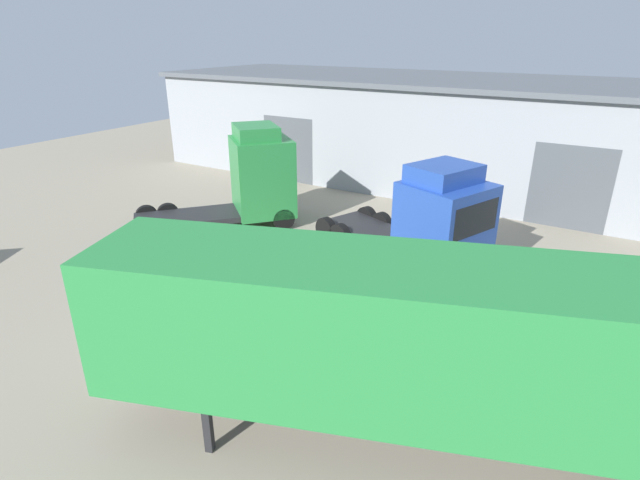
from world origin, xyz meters
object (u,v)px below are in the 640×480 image
tractor_unit_green (252,179)px  oil_drum (280,287)px  container_trailer_green (416,341)px  tractor_unit_blue (431,223)px

tractor_unit_green → oil_drum: 7.24m
container_trailer_green → tractor_unit_green: size_ratio=1.83×
tractor_unit_green → oil_drum: bearing=-94.5°
container_trailer_green → tractor_unit_green: 13.95m
tractor_unit_blue → oil_drum: size_ratio=8.06×
container_trailer_green → tractor_unit_green: tractor_unit_green is taller
tractor_unit_blue → container_trailer_green: (2.48, -8.01, 0.77)m
tractor_unit_blue → oil_drum: (-3.34, -4.21, -1.43)m
tractor_unit_blue → oil_drum: 5.56m
container_trailer_green → tractor_unit_green: (-10.81, 8.79, -0.61)m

